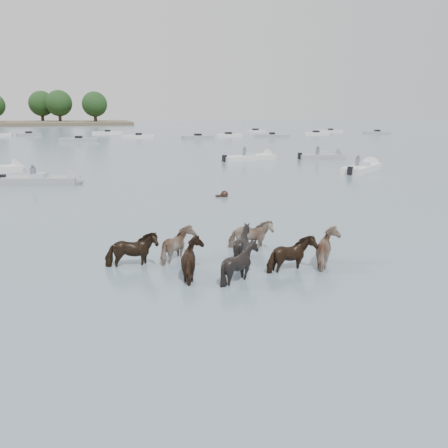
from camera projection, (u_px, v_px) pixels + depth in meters
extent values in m
plane|color=slate|center=(255.00, 288.00, 13.18)|extent=(400.00, 400.00, 0.00)
imported|color=black|center=(132.00, 253.00, 14.92)|extent=(1.64, 0.76, 1.38)
imported|color=gray|center=(179.00, 248.00, 15.61)|extent=(1.40, 1.54, 1.32)
imported|color=black|center=(242.00, 246.00, 15.76)|extent=(1.47, 1.38, 1.35)
imported|color=tan|center=(251.00, 238.00, 16.89)|extent=(1.65, 0.98, 1.31)
imported|color=black|center=(195.00, 263.00, 14.04)|extent=(1.44, 1.58, 1.36)
imported|color=black|center=(240.00, 266.00, 13.72)|extent=(1.44, 1.32, 1.39)
imported|color=black|center=(291.00, 258.00, 14.53)|extent=(1.72, 1.12, 1.33)
imported|color=tan|center=(330.00, 251.00, 15.09)|extent=(1.32, 1.50, 1.40)
sphere|color=black|center=(224.00, 194.00, 26.96)|extent=(0.44, 0.44, 0.44)
cube|color=black|center=(220.00, 196.00, 26.91)|extent=(0.50, 0.22, 0.18)
cone|color=silver|center=(20.00, 168.00, 38.19)|extent=(1.43, 1.82, 1.60)
cube|color=gray|center=(41.00, 181.00, 31.41)|extent=(5.10, 2.73, 0.55)
cone|color=gray|center=(78.00, 181.00, 31.49)|extent=(1.26, 1.77, 1.60)
cube|color=#99ADB7|center=(40.00, 176.00, 31.33)|extent=(1.05, 1.28, 0.35)
cube|color=black|center=(3.00, 179.00, 31.30)|extent=(0.42, 0.42, 0.60)
cylinder|color=#595966|center=(33.00, 173.00, 31.17)|extent=(0.36, 0.36, 0.70)
sphere|color=#595966|center=(33.00, 166.00, 31.07)|extent=(0.24, 0.24, 0.24)
cube|color=silver|center=(248.00, 158.00, 46.07)|extent=(5.83, 3.32, 0.55)
cone|color=silver|center=(271.00, 157.00, 47.62)|extent=(1.37, 1.80, 1.60)
cube|color=#99ADB7|center=(248.00, 154.00, 45.98)|extent=(1.12, 1.32, 0.35)
cube|color=black|center=(224.00, 158.00, 44.48)|extent=(0.44, 0.44, 0.60)
cylinder|color=#595966|center=(245.00, 152.00, 45.83)|extent=(0.36, 0.36, 0.70)
sphere|color=#595966|center=(245.00, 148.00, 45.73)|extent=(0.24, 0.24, 0.24)
cube|color=silver|center=(362.00, 169.00, 37.73)|extent=(5.07, 4.62, 0.55)
cone|color=silver|center=(372.00, 166.00, 39.86)|extent=(1.72, 1.80, 1.60)
cube|color=#99ADB7|center=(362.00, 165.00, 37.65)|extent=(1.33, 1.37, 0.35)
cube|color=black|center=(350.00, 171.00, 35.57)|extent=(0.49, 0.49, 0.60)
cylinder|color=#595966|center=(358.00, 162.00, 37.50)|extent=(0.36, 0.36, 0.70)
sphere|color=#595966|center=(358.00, 156.00, 37.39)|extent=(0.24, 0.24, 0.24)
cube|color=gray|center=(321.00, 157.00, 47.14)|extent=(4.55, 2.13, 0.55)
cone|color=gray|center=(342.00, 157.00, 47.46)|extent=(1.09, 1.70, 1.60)
cube|color=#99ADB7|center=(321.00, 153.00, 47.06)|extent=(0.93, 1.21, 0.35)
cube|color=black|center=(300.00, 156.00, 46.78)|extent=(0.39, 0.39, 0.60)
cylinder|color=#595966|center=(318.00, 151.00, 46.90)|extent=(0.36, 0.36, 0.70)
sphere|color=#595966|center=(318.00, 147.00, 46.80)|extent=(0.24, 0.24, 0.24)
cube|color=gray|center=(29.00, 135.00, 87.33)|extent=(4.34, 2.90, 0.60)
cube|color=black|center=(29.00, 133.00, 87.24)|extent=(1.30, 1.30, 0.50)
cube|color=gray|center=(79.00, 140.00, 72.47)|extent=(5.99, 2.64, 0.60)
cube|color=black|center=(79.00, 138.00, 72.38)|extent=(1.18, 1.18, 0.50)
cube|color=silver|center=(108.00, 133.00, 93.32)|extent=(6.07, 2.66, 0.60)
cube|color=black|center=(108.00, 131.00, 93.23)|extent=(1.18, 1.18, 0.50)
cube|color=silver|center=(139.00, 137.00, 81.02)|extent=(5.60, 2.66, 0.60)
cube|color=black|center=(139.00, 134.00, 80.93)|extent=(1.20, 1.20, 0.50)
cube|color=gray|center=(198.00, 137.00, 79.31)|extent=(5.49, 2.59, 0.60)
cube|color=black|center=(198.00, 135.00, 79.22)|extent=(1.19, 1.19, 0.50)
cube|color=silver|center=(228.00, 136.00, 84.30)|extent=(4.91, 2.13, 0.60)
cube|color=black|center=(228.00, 134.00, 84.21)|extent=(1.13, 1.13, 0.50)
cube|color=gray|center=(272.00, 136.00, 83.35)|extent=(6.03, 3.84, 0.60)
cube|color=black|center=(272.00, 134.00, 83.26)|extent=(1.33, 1.33, 0.50)
cube|color=silver|center=(255.00, 132.00, 99.63)|extent=(4.56, 3.11, 0.60)
cube|color=black|center=(255.00, 130.00, 99.54)|extent=(1.32, 1.32, 0.50)
cube|color=silver|center=(316.00, 134.00, 90.34)|extent=(4.92, 1.62, 0.60)
cube|color=black|center=(316.00, 132.00, 90.25)|extent=(1.02, 1.02, 0.50)
cube|color=silver|center=(330.00, 132.00, 99.73)|extent=(5.31, 3.26, 0.60)
cube|color=black|center=(330.00, 130.00, 99.65)|extent=(1.30, 1.30, 0.50)
cube|color=gray|center=(377.00, 133.00, 94.05)|extent=(5.27, 2.88, 0.60)
cube|color=black|center=(377.00, 131.00, 93.96)|extent=(1.24, 1.24, 0.50)
cylinder|color=#382619|center=(43.00, 118.00, 155.34)|extent=(1.00, 1.00, 3.61)
sphere|color=black|center=(41.00, 103.00, 154.24)|extent=(8.02, 8.02, 8.02)
cylinder|color=#382619|center=(60.00, 119.00, 151.85)|extent=(1.00, 1.00, 3.64)
sphere|color=black|center=(59.00, 103.00, 150.74)|extent=(8.09, 8.09, 8.09)
cylinder|color=#382619|center=(95.00, 119.00, 149.75)|extent=(1.00, 1.00, 3.46)
sphere|color=black|center=(95.00, 104.00, 148.69)|extent=(7.69, 7.69, 7.69)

